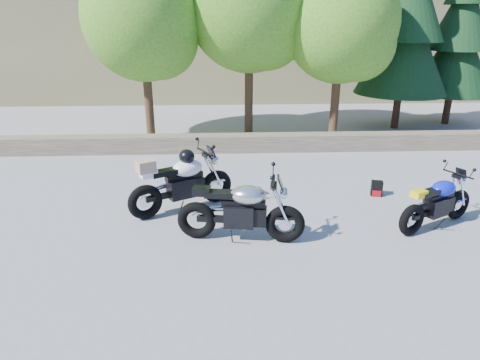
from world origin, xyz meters
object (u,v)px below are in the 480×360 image
(silver_bike, at_px, (241,211))
(white_bike, at_px, (181,181))
(backpack, at_px, (377,189))
(blue_bike, at_px, (438,203))

(silver_bike, xyz_separation_m, white_bike, (-1.16, 1.36, 0.07))
(silver_bike, height_order, white_bike, white_bike)
(white_bike, bearing_deg, backpack, -21.86)
(white_bike, distance_m, blue_bike, 4.98)
(white_bike, xyz_separation_m, blue_bike, (4.88, -0.98, -0.15))
(white_bike, height_order, blue_bike, white_bike)
(blue_bike, height_order, backpack, blue_bike)
(white_bike, bearing_deg, silver_bike, -79.15)
(silver_bike, distance_m, white_bike, 1.78)
(silver_bike, bearing_deg, white_bike, 138.81)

